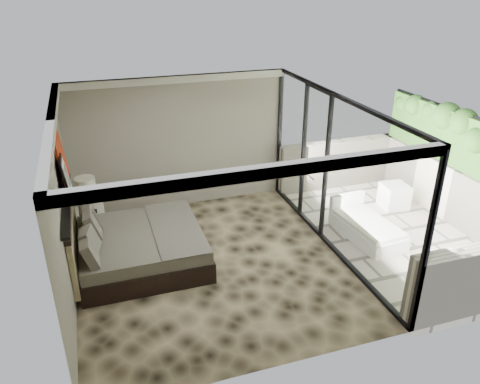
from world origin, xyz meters
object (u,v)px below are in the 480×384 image
object	(u,v)px
table_lamp	(86,190)
lounger	(366,227)
bed	(135,246)
nightstand	(90,221)
ottoman	(394,196)

from	to	relation	value
table_lamp	lounger	size ratio (longest dim) A/B	0.43
bed	nightstand	world-z (taller)	bed
nightstand	lounger	world-z (taller)	lounger
nightstand	bed	bearing A→B (deg)	-67.74
ottoman	lounger	distance (m)	1.51
bed	nightstand	bearing A→B (deg)	118.52
table_lamp	bed	bearing A→B (deg)	-61.37
bed	table_lamp	xyz separation A→B (m)	(-0.69, 1.27, 0.60)
bed	lounger	world-z (taller)	bed
ottoman	lounger	size ratio (longest dim) A/B	0.33
table_lamp	lounger	distance (m)	5.33
bed	nightstand	xyz separation A→B (m)	(-0.71, 1.30, -0.06)
bed	table_lamp	distance (m)	1.57
table_lamp	nightstand	bearing A→B (deg)	114.23
nightstand	table_lamp	bearing A→B (deg)	-72.03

